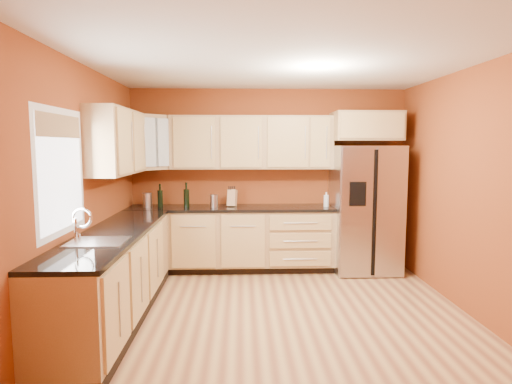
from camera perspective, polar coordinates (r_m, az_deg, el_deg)
floor at (r=4.67m, az=3.23°, el=-16.21°), size 4.00×4.00×0.00m
ceiling at (r=4.40m, az=3.44°, el=16.94°), size 4.00×4.00×0.00m
wall_back at (r=6.33m, az=1.66°, el=1.85°), size 4.00×0.04×2.60m
wall_front at (r=2.38m, az=7.80°, el=-5.47°), size 4.00×0.04×2.60m
wall_left at (r=4.61m, az=-22.25°, el=-0.24°), size 0.04×4.00×2.60m
wall_right at (r=4.95m, az=27.06°, el=-0.05°), size 0.04×4.00×2.60m
base_cabinets_back at (r=6.15m, az=-3.34°, el=-6.40°), size 2.90×0.60×0.88m
base_cabinets_left at (r=4.69m, az=-18.31°, el=-10.73°), size 0.60×2.80×0.88m
countertop_back at (r=6.06m, az=-3.37°, el=-2.17°), size 2.90×0.62×0.04m
countertop_left at (r=4.57m, az=-18.38°, el=-5.21°), size 0.62×2.80×0.04m
upper_cabinets_back at (r=6.14m, az=-0.58°, el=6.62°), size 2.30×0.33×0.75m
upper_cabinets_left at (r=5.23m, az=-18.02°, el=6.39°), size 0.33×1.35×0.75m
corner_upper_cabinet at (r=6.10m, az=-14.07°, el=6.44°), size 0.67×0.67×0.75m
over_fridge_cabinet at (r=6.26m, az=14.43°, el=8.48°), size 0.92×0.60×0.40m
refrigerator at (r=6.24m, az=14.34°, el=-2.19°), size 0.90×0.75×1.78m
window at (r=4.12m, az=-24.52°, el=2.44°), size 0.03×0.90×1.00m
sink_faucet at (r=4.07m, az=-20.44°, el=-4.23°), size 0.50×0.42×0.30m
canister_left at (r=6.17m, az=-14.26°, el=-1.06°), size 0.16×0.16×0.20m
canister_right at (r=6.03m, az=-5.63°, el=-1.17°), size 0.14×0.14×0.18m
wine_bottle_a at (r=6.15m, az=-12.66°, el=-0.46°), size 0.10×0.10×0.33m
wine_bottle_b at (r=6.06m, az=-9.26°, el=-0.38°), size 0.10×0.10×0.35m
knife_block at (r=6.10m, az=-3.20°, el=-0.80°), size 0.14×0.14×0.24m
soap_dispenser at (r=6.13m, az=9.34°, el=-0.98°), size 0.08×0.08×0.21m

